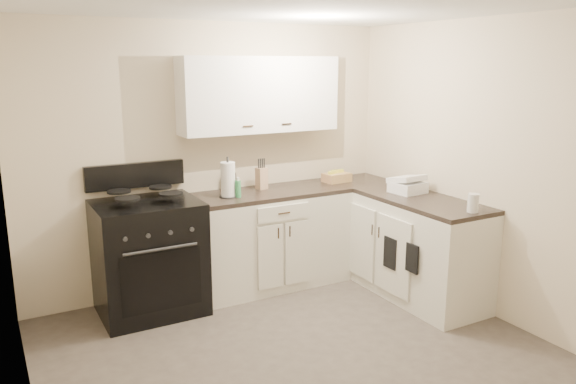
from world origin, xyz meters
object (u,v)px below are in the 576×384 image
stove (149,260)px  knife_block (262,178)px  countertop_grill (408,187)px  wicker_basket (337,178)px  paper_towel (228,180)px

stove → knife_block: size_ratio=5.05×
stove → countertop_grill: countertop_grill is taller
stove → wicker_basket: wicker_basket is taller
wicker_basket → stove: bearing=-177.9°
knife_block → countertop_grill: 1.39m
knife_block → paper_towel: size_ratio=0.65×
stove → wicker_basket: (1.99, 0.07, 0.52)m
stove → paper_towel: 0.99m
paper_towel → countertop_grill: paper_towel is taller
wicker_basket → countertop_grill: size_ratio=0.95×
paper_towel → wicker_basket: size_ratio=1.19×
stove → countertop_grill: bearing=-16.2°
stove → paper_towel: size_ratio=3.30×
stove → paper_towel: (0.76, -0.01, 0.64)m
stove → wicker_basket: 2.06m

